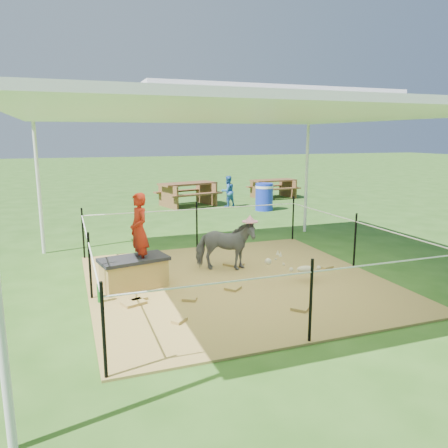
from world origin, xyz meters
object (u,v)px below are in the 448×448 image
object	(u,v)px
straw_bale	(134,274)
green_bottle	(100,293)
pony	(225,246)
distant_person	(228,191)
picnic_table_near	(188,194)
picnic_table_far	(273,189)
woman	(139,224)
trash_barrel	(264,197)
foal	(306,268)

from	to	relation	value
straw_bale	green_bottle	bearing A→B (deg)	-140.71
green_bottle	pony	size ratio (longest dim) A/B	0.26
distant_person	picnic_table_near	bearing A→B (deg)	-41.86
picnic_table_far	distant_person	distance (m)	2.75
picnic_table_far	green_bottle	bearing A→B (deg)	-133.67
straw_bale	pony	distance (m)	1.67
woman	picnic_table_far	bearing A→B (deg)	130.66
green_bottle	pony	xyz separation A→B (m)	(2.17, 0.81, 0.30)
distant_person	green_bottle	bearing A→B (deg)	43.20
picnic_table_far	picnic_table_near	bearing A→B (deg)	-173.06
trash_barrel	distant_person	distance (m)	1.36
green_bottle	foal	xyz separation A→B (m)	(3.17, -0.21, 0.10)
woman	picnic_table_far	world-z (taller)	woman
pony	distant_person	bearing A→B (deg)	-0.42
foal	distant_person	xyz separation A→B (m)	(1.55, 7.70, 0.26)
green_bottle	foal	size ratio (longest dim) A/B	0.32
picnic_table_far	distant_person	bearing A→B (deg)	-154.75
picnic_table_near	picnic_table_far	world-z (taller)	picnic_table_near
foal	woman	bearing A→B (deg)	177.64
straw_bale	foal	distance (m)	2.70
green_bottle	trash_barrel	xyz separation A→B (m)	(5.55, 6.43, 0.27)
picnic_table_near	distant_person	size ratio (longest dim) A/B	1.83
pony	picnic_table_far	bearing A→B (deg)	-10.90
pony	picnic_table_near	world-z (taller)	pony
foal	picnic_table_near	distance (m)	8.34
woman	picnic_table_far	distance (m)	10.63
picnic_table_near	picnic_table_far	distance (m)	3.66
picnic_table_far	trash_barrel	bearing A→B (deg)	-127.08
straw_bale	trash_barrel	bearing A→B (deg)	50.09
straw_bale	picnic_table_far	bearing A→B (deg)	52.24
foal	picnic_table_near	xyz separation A→B (m)	(0.34, 8.33, 0.13)
green_bottle	pony	world-z (taller)	pony
woman	trash_barrel	xyz separation A→B (m)	(4.90, 5.98, -0.59)
trash_barrel	distant_person	world-z (taller)	distant_person
picnic_table_far	woman	bearing A→B (deg)	-132.44
picnic_table_far	foal	bearing A→B (deg)	-118.41
straw_bale	green_bottle	xyz separation A→B (m)	(-0.55, -0.45, -0.08)
foal	picnic_table_far	xyz separation A→B (m)	(3.92, 9.09, 0.09)
picnic_table_near	pony	bearing A→B (deg)	-114.50
picnic_table_near	green_bottle	bearing A→B (deg)	-127.47
straw_bale	foal	world-z (taller)	foal
trash_barrel	picnic_table_far	size ratio (longest dim) A/B	0.51
green_bottle	pony	distance (m)	2.33
straw_bale	distant_person	distance (m)	8.19
straw_bale	foal	bearing A→B (deg)	-14.05
woman	foal	bearing A→B (deg)	63.40
green_bottle	foal	world-z (taller)	foal
woman	trash_barrel	size ratio (longest dim) A/B	1.32
foal	picnic_table_far	world-z (taller)	picnic_table_far
woman	distant_person	bearing A→B (deg)	138.02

